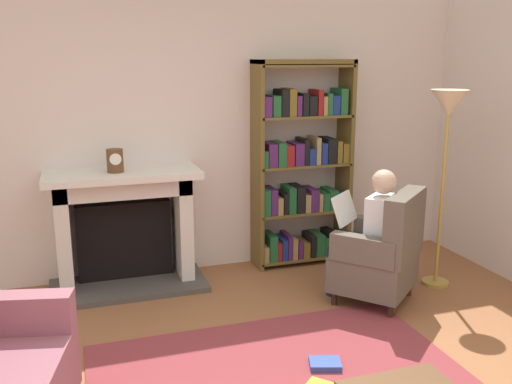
% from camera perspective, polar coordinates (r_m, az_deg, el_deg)
% --- Properties ---
extents(back_wall, '(5.60, 0.10, 2.70)m').
position_cam_1_polar(back_wall, '(5.41, -5.50, 6.23)').
color(back_wall, silver).
rests_on(back_wall, ground).
extents(fireplace, '(1.36, 0.64, 1.07)m').
position_cam_1_polar(fireplace, '(5.21, -13.07, -3.17)').
color(fireplace, '#4C4742').
rests_on(fireplace, ground).
extents(mantel_clock, '(0.14, 0.14, 0.20)m').
position_cam_1_polar(mantel_clock, '(4.97, -13.97, 3.07)').
color(mantel_clock, brown).
rests_on(mantel_clock, fireplace).
extents(bookshelf, '(0.96, 0.32, 2.00)m').
position_cam_1_polar(bookshelf, '(5.55, 4.58, 2.51)').
color(bookshelf, brown).
rests_on(bookshelf, ground).
extents(armchair_reading, '(0.89, 0.89, 0.97)m').
position_cam_1_polar(armchair_reading, '(4.87, 12.53, -6.10)').
color(armchair_reading, '#331E14').
rests_on(armchair_reading, ground).
extents(seated_reader, '(0.57, 0.59, 1.14)m').
position_cam_1_polar(seated_reader, '(4.84, 11.33, -3.70)').
color(seated_reader, white).
rests_on(seated_reader, ground).
extents(floor_lamp, '(0.32, 0.32, 1.75)m').
position_cam_1_polar(floor_lamp, '(5.15, 18.70, 6.75)').
color(floor_lamp, '#B7933F').
rests_on(floor_lamp, ground).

